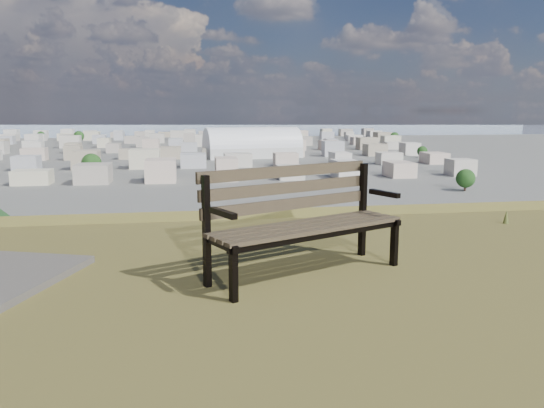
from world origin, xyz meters
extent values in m
cube|color=#483D2A|center=(-0.58, 1.28, 25.45)|extent=(1.70, 0.85, 0.04)
cube|color=#483D2A|center=(-0.63, 1.39, 25.45)|extent=(1.70, 0.85, 0.04)
cube|color=#483D2A|center=(-0.68, 1.50, 25.45)|extent=(1.70, 0.85, 0.04)
cube|color=#483D2A|center=(-0.73, 1.61, 25.45)|extent=(1.70, 0.85, 0.04)
cube|color=#483D2A|center=(-0.76, 1.68, 25.61)|extent=(1.68, 0.80, 0.10)
cube|color=#483D2A|center=(-0.77, 1.71, 25.76)|extent=(1.68, 0.80, 0.10)
cube|color=#483D2A|center=(-0.79, 1.73, 25.91)|extent=(1.68, 0.80, 0.10)
cube|color=black|center=(-1.36, 0.89, 25.22)|extent=(0.07, 0.08, 0.45)
cube|color=black|center=(-1.54, 1.29, 25.47)|extent=(0.07, 0.08, 0.94)
cube|color=black|center=(-1.45, 1.08, 25.42)|extent=(0.26, 0.48, 0.05)
cube|color=black|center=(-1.42, 1.03, 25.67)|extent=(0.20, 0.35, 0.05)
cube|color=black|center=(0.23, 1.63, 25.22)|extent=(0.07, 0.08, 0.45)
cube|color=black|center=(0.04, 2.02, 25.47)|extent=(0.07, 0.08, 0.94)
cube|color=black|center=(0.14, 1.81, 25.42)|extent=(0.26, 0.48, 0.05)
cube|color=black|center=(0.16, 1.77, 25.67)|extent=(0.20, 0.35, 0.05)
cube|color=black|center=(-0.57, 1.27, 25.40)|extent=(1.68, 0.81, 0.04)
cube|color=black|center=(-0.73, 1.62, 25.40)|extent=(1.68, 0.81, 0.04)
cone|color=brown|center=(2.40, 3.20, 25.09)|extent=(0.08, 0.08, 0.18)
cube|color=beige|center=(35.40, 298.86, 2.98)|extent=(56.68, 31.17, 5.97)
cylinder|color=silver|center=(35.40, 298.86, 5.97)|extent=(56.68, 31.17, 22.67)
cube|color=beige|center=(-60.00, 200.00, 3.50)|extent=(11.00, 11.00, 7.00)
cube|color=#A4998C|center=(-36.00, 200.00, 3.50)|extent=(11.00, 11.00, 7.00)
cube|color=beige|center=(-12.00, 200.00, 3.50)|extent=(11.00, 11.00, 7.00)
cube|color=#AAAAAE|center=(12.00, 200.00, 3.50)|extent=(11.00, 11.00, 7.00)
cube|color=beige|center=(36.00, 200.00, 3.50)|extent=(11.00, 11.00, 7.00)
cube|color=tan|center=(60.00, 200.00, 3.50)|extent=(11.00, 11.00, 7.00)
cube|color=#BDB5A6|center=(84.00, 200.00, 3.50)|extent=(11.00, 11.00, 7.00)
cube|color=beige|center=(108.00, 200.00, 3.50)|extent=(11.00, 11.00, 7.00)
cube|color=beige|center=(-72.00, 250.00, 3.50)|extent=(11.00, 11.00, 7.00)
cube|color=#AAAAAE|center=(-48.00, 250.00, 3.50)|extent=(11.00, 11.00, 7.00)
cube|color=beige|center=(-24.00, 250.00, 3.50)|extent=(11.00, 11.00, 7.00)
cube|color=tan|center=(0.00, 250.00, 3.50)|extent=(11.00, 11.00, 7.00)
cube|color=#BDB5A6|center=(24.00, 250.00, 3.50)|extent=(11.00, 11.00, 7.00)
cube|color=beige|center=(48.00, 250.00, 3.50)|extent=(11.00, 11.00, 7.00)
cube|color=beige|center=(72.00, 250.00, 3.50)|extent=(11.00, 11.00, 7.00)
cube|color=#A4998C|center=(96.00, 250.00, 3.50)|extent=(11.00, 11.00, 7.00)
cube|color=beige|center=(120.00, 250.00, 3.50)|extent=(11.00, 11.00, 7.00)
cube|color=tan|center=(-84.00, 300.00, 3.50)|extent=(11.00, 11.00, 7.00)
cube|color=#BDB5A6|center=(-60.00, 300.00, 3.50)|extent=(11.00, 11.00, 7.00)
cube|color=beige|center=(-36.00, 300.00, 3.50)|extent=(11.00, 11.00, 7.00)
cube|color=beige|center=(-12.00, 300.00, 3.50)|extent=(11.00, 11.00, 7.00)
cube|color=#A4998C|center=(12.00, 300.00, 3.50)|extent=(11.00, 11.00, 7.00)
cube|color=beige|center=(36.00, 300.00, 3.50)|extent=(11.00, 11.00, 7.00)
cube|color=#AAAAAE|center=(60.00, 300.00, 3.50)|extent=(11.00, 11.00, 7.00)
cube|color=beige|center=(84.00, 300.00, 3.50)|extent=(11.00, 11.00, 7.00)
cube|color=tan|center=(108.00, 300.00, 3.50)|extent=(11.00, 11.00, 7.00)
cube|color=#BDB5A6|center=(132.00, 300.00, 3.50)|extent=(11.00, 11.00, 7.00)
cube|color=#A4998C|center=(-96.00, 350.00, 3.50)|extent=(11.00, 11.00, 7.00)
cube|color=beige|center=(-72.00, 350.00, 3.50)|extent=(11.00, 11.00, 7.00)
cube|color=#AAAAAE|center=(-48.00, 350.00, 3.50)|extent=(11.00, 11.00, 7.00)
cube|color=beige|center=(-24.00, 350.00, 3.50)|extent=(11.00, 11.00, 7.00)
cube|color=tan|center=(0.00, 350.00, 3.50)|extent=(11.00, 11.00, 7.00)
cube|color=#BDB5A6|center=(24.00, 350.00, 3.50)|extent=(11.00, 11.00, 7.00)
cube|color=beige|center=(48.00, 350.00, 3.50)|extent=(11.00, 11.00, 7.00)
cube|color=beige|center=(72.00, 350.00, 3.50)|extent=(11.00, 11.00, 7.00)
cube|color=#A4998C|center=(96.00, 350.00, 3.50)|extent=(11.00, 11.00, 7.00)
cube|color=beige|center=(120.00, 350.00, 3.50)|extent=(11.00, 11.00, 7.00)
cube|color=#AAAAAE|center=(144.00, 350.00, 3.50)|extent=(11.00, 11.00, 7.00)
cube|color=tan|center=(-132.00, 400.00, 3.50)|extent=(11.00, 11.00, 7.00)
cube|color=#BDB5A6|center=(-108.00, 400.00, 3.50)|extent=(11.00, 11.00, 7.00)
cube|color=beige|center=(-84.00, 400.00, 3.50)|extent=(11.00, 11.00, 7.00)
cube|color=beige|center=(-60.00, 400.00, 3.50)|extent=(11.00, 11.00, 7.00)
cube|color=#A4998C|center=(-36.00, 400.00, 3.50)|extent=(11.00, 11.00, 7.00)
cube|color=beige|center=(-12.00, 400.00, 3.50)|extent=(11.00, 11.00, 7.00)
cube|color=#AAAAAE|center=(12.00, 400.00, 3.50)|extent=(11.00, 11.00, 7.00)
cube|color=beige|center=(36.00, 400.00, 3.50)|extent=(11.00, 11.00, 7.00)
cube|color=tan|center=(60.00, 400.00, 3.50)|extent=(11.00, 11.00, 7.00)
cube|color=#BDB5A6|center=(84.00, 400.00, 3.50)|extent=(11.00, 11.00, 7.00)
cube|color=beige|center=(108.00, 400.00, 3.50)|extent=(11.00, 11.00, 7.00)
cube|color=beige|center=(132.00, 400.00, 3.50)|extent=(11.00, 11.00, 7.00)
cube|color=#A4998C|center=(156.00, 400.00, 3.50)|extent=(11.00, 11.00, 7.00)
cube|color=#AAAAAE|center=(-144.00, 450.00, 3.50)|extent=(11.00, 11.00, 7.00)
cube|color=beige|center=(-120.00, 450.00, 3.50)|extent=(11.00, 11.00, 7.00)
cube|color=tan|center=(-96.00, 450.00, 3.50)|extent=(11.00, 11.00, 7.00)
cube|color=#BDB5A6|center=(-72.00, 450.00, 3.50)|extent=(11.00, 11.00, 7.00)
cube|color=beige|center=(-48.00, 450.00, 3.50)|extent=(11.00, 11.00, 7.00)
cube|color=beige|center=(-24.00, 450.00, 3.50)|extent=(11.00, 11.00, 7.00)
cube|color=#A4998C|center=(0.00, 450.00, 3.50)|extent=(11.00, 11.00, 7.00)
cube|color=beige|center=(24.00, 450.00, 3.50)|extent=(11.00, 11.00, 7.00)
cube|color=#AAAAAE|center=(48.00, 450.00, 3.50)|extent=(11.00, 11.00, 7.00)
cube|color=beige|center=(72.00, 450.00, 3.50)|extent=(11.00, 11.00, 7.00)
cube|color=tan|center=(96.00, 450.00, 3.50)|extent=(11.00, 11.00, 7.00)
cube|color=#BDB5A6|center=(120.00, 450.00, 3.50)|extent=(11.00, 11.00, 7.00)
cube|color=beige|center=(144.00, 450.00, 3.50)|extent=(11.00, 11.00, 7.00)
cube|color=beige|center=(168.00, 450.00, 3.50)|extent=(11.00, 11.00, 7.00)
cube|color=beige|center=(-156.00, 500.00, 3.50)|extent=(11.00, 11.00, 7.00)
cube|color=#AAAAAE|center=(-132.00, 500.00, 3.50)|extent=(11.00, 11.00, 7.00)
cube|color=beige|center=(-108.00, 500.00, 3.50)|extent=(11.00, 11.00, 7.00)
cube|color=tan|center=(-84.00, 500.00, 3.50)|extent=(11.00, 11.00, 7.00)
cube|color=#BDB5A6|center=(-60.00, 500.00, 3.50)|extent=(11.00, 11.00, 7.00)
cube|color=beige|center=(-36.00, 500.00, 3.50)|extent=(11.00, 11.00, 7.00)
cube|color=beige|center=(-12.00, 500.00, 3.50)|extent=(11.00, 11.00, 7.00)
cube|color=#A4998C|center=(12.00, 500.00, 3.50)|extent=(11.00, 11.00, 7.00)
cube|color=beige|center=(36.00, 500.00, 3.50)|extent=(11.00, 11.00, 7.00)
cube|color=#AAAAAE|center=(60.00, 500.00, 3.50)|extent=(11.00, 11.00, 7.00)
cube|color=beige|center=(84.00, 500.00, 3.50)|extent=(11.00, 11.00, 7.00)
cube|color=tan|center=(108.00, 500.00, 3.50)|extent=(11.00, 11.00, 7.00)
cube|color=#BDB5A6|center=(132.00, 500.00, 3.50)|extent=(11.00, 11.00, 7.00)
cube|color=beige|center=(156.00, 500.00, 3.50)|extent=(11.00, 11.00, 7.00)
cube|color=beige|center=(180.00, 500.00, 3.50)|extent=(11.00, 11.00, 7.00)
cube|color=beige|center=(-168.00, 550.00, 3.50)|extent=(11.00, 11.00, 7.00)
cube|color=#AAAAAE|center=(-144.00, 550.00, 3.50)|extent=(11.00, 11.00, 7.00)
cube|color=beige|center=(-120.00, 550.00, 3.50)|extent=(11.00, 11.00, 7.00)
cube|color=tan|center=(-96.00, 550.00, 3.50)|extent=(11.00, 11.00, 7.00)
cube|color=#BDB5A6|center=(-72.00, 550.00, 3.50)|extent=(11.00, 11.00, 7.00)
cube|color=beige|center=(-48.00, 550.00, 3.50)|extent=(11.00, 11.00, 7.00)
cube|color=beige|center=(-24.00, 550.00, 3.50)|extent=(11.00, 11.00, 7.00)
cube|color=#A4998C|center=(0.00, 550.00, 3.50)|extent=(11.00, 11.00, 7.00)
cube|color=beige|center=(24.00, 550.00, 3.50)|extent=(11.00, 11.00, 7.00)
cube|color=#AAAAAE|center=(48.00, 550.00, 3.50)|extent=(11.00, 11.00, 7.00)
cube|color=beige|center=(72.00, 550.00, 3.50)|extent=(11.00, 11.00, 7.00)
cube|color=tan|center=(96.00, 550.00, 3.50)|extent=(11.00, 11.00, 7.00)
cube|color=#BDB5A6|center=(120.00, 550.00, 3.50)|extent=(11.00, 11.00, 7.00)
cube|color=beige|center=(144.00, 550.00, 3.50)|extent=(11.00, 11.00, 7.00)
cube|color=beige|center=(168.00, 550.00, 3.50)|extent=(11.00, 11.00, 7.00)
cube|color=#A4998C|center=(192.00, 550.00, 3.50)|extent=(11.00, 11.00, 7.00)
cylinder|color=#39251C|center=(90.00, 160.00, 1.05)|extent=(0.80, 0.80, 2.10)
sphere|color=black|center=(90.00, 160.00, 4.20)|extent=(6.30, 6.30, 6.30)
cylinder|color=#39251C|center=(-40.00, 220.00, 1.35)|extent=(0.80, 0.80, 2.70)
sphere|color=black|center=(-40.00, 220.00, 5.40)|extent=(8.10, 8.10, 8.10)
cylinder|color=#39251C|center=(130.00, 280.00, 0.97)|extent=(0.80, 0.80, 1.95)
sphere|color=black|center=(130.00, 280.00, 3.90)|extent=(5.85, 5.85, 5.85)
cylinder|color=#39251C|center=(60.00, 400.00, 1.12)|extent=(0.80, 0.80, 2.25)
sphere|color=black|center=(60.00, 400.00, 4.50)|extent=(6.75, 6.75, 6.75)
cylinder|color=#39251C|center=(-90.00, 460.00, 1.43)|extent=(0.80, 0.80, 2.85)
sphere|color=black|center=(-90.00, 460.00, 5.70)|extent=(8.55, 8.55, 8.55)
cylinder|color=#39251C|center=(-130.00, 500.00, 1.20)|extent=(0.80, 0.80, 2.40)
sphere|color=black|center=(-130.00, 500.00, 4.80)|extent=(7.20, 7.20, 7.20)
cylinder|color=#39251C|center=(40.00, 300.00, 1.05)|extent=(0.80, 0.80, 2.10)
sphere|color=black|center=(40.00, 300.00, 4.20)|extent=(6.30, 6.30, 6.30)
cylinder|color=#39251C|center=(170.00, 420.00, 1.27)|extent=(0.80, 0.80, 2.55)
sphere|color=black|center=(170.00, 420.00, 5.10)|extent=(7.65, 7.65, 7.65)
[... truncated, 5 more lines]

